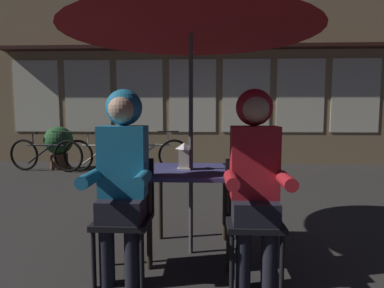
# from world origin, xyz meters

# --- Properties ---
(ground_plane) EXTENTS (60.00, 60.00, 0.00)m
(ground_plane) POSITION_xyz_m (0.00, 0.00, 0.00)
(ground_plane) COLOR #2D2B28
(cafe_table) EXTENTS (0.72, 0.72, 0.74)m
(cafe_table) POSITION_xyz_m (0.00, 0.00, 0.64)
(cafe_table) COLOR navy
(cafe_table) RESTS_ON ground_plane
(patio_umbrella) EXTENTS (2.10, 2.10, 2.31)m
(patio_umbrella) POSITION_xyz_m (0.00, 0.00, 2.06)
(patio_umbrella) COLOR #4C4C51
(patio_umbrella) RESTS_ON ground_plane
(lantern) EXTENTS (0.11, 0.11, 0.23)m
(lantern) POSITION_xyz_m (-0.06, 0.00, 0.86)
(lantern) COLOR white
(lantern) RESTS_ON cafe_table
(chair_left) EXTENTS (0.40, 0.40, 0.87)m
(chair_left) POSITION_xyz_m (-0.48, -0.37, 0.49)
(chair_left) COLOR black
(chair_left) RESTS_ON ground_plane
(chair_right) EXTENTS (0.40, 0.40, 0.87)m
(chair_right) POSITION_xyz_m (0.48, -0.37, 0.49)
(chair_right) COLOR black
(chair_right) RESTS_ON ground_plane
(person_left_hooded) EXTENTS (0.45, 0.56, 1.40)m
(person_left_hooded) POSITION_xyz_m (-0.48, -0.43, 0.85)
(person_left_hooded) COLOR black
(person_left_hooded) RESTS_ON ground_plane
(person_right_hooded) EXTENTS (0.45, 0.56, 1.40)m
(person_right_hooded) POSITION_xyz_m (0.48, -0.43, 0.85)
(person_right_hooded) COLOR black
(person_right_hooded) RESTS_ON ground_plane
(shopfront_building) EXTENTS (10.00, 0.93, 6.20)m
(shopfront_building) POSITION_xyz_m (-0.21, 5.39, 3.09)
(shopfront_building) COLOR #937A56
(shopfront_building) RESTS_ON ground_plane
(bicycle_nearest) EXTENTS (1.67, 0.30, 0.84)m
(bicycle_nearest) POSITION_xyz_m (-3.19, 3.85, 0.35)
(bicycle_nearest) COLOR black
(bicycle_nearest) RESTS_ON ground_plane
(bicycle_second) EXTENTS (1.67, 0.28, 0.84)m
(bicycle_second) POSITION_xyz_m (-2.01, 3.78, 0.35)
(bicycle_second) COLOR black
(bicycle_second) RESTS_ON ground_plane
(bicycle_third) EXTENTS (1.65, 0.42, 0.84)m
(bicycle_third) POSITION_xyz_m (-1.05, 3.91, 0.35)
(bicycle_third) COLOR black
(bicycle_third) RESTS_ON ground_plane
(potted_plant) EXTENTS (0.60, 0.60, 0.92)m
(potted_plant) POSITION_xyz_m (-3.03, 4.11, 0.54)
(potted_plant) COLOR brown
(potted_plant) RESTS_ON ground_plane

